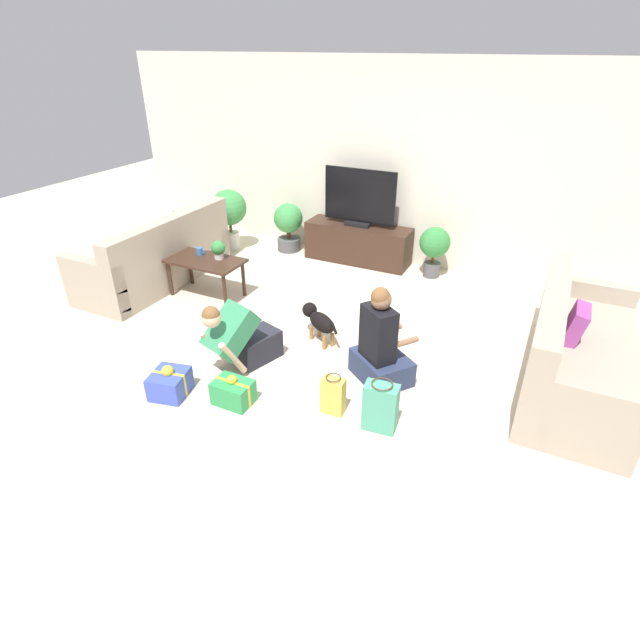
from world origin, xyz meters
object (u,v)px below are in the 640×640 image
object	(u,v)px
gift_box_a	(233,392)
tabletop_plant	(218,249)
person_sitting	(380,348)
dog	(319,320)
potted_plant_back_left	(288,224)
tv_console	(358,243)
sofa_left	(157,258)
potted_plant_corner_left	(229,211)
person_kneeling	(240,337)
gift_bag_b	(380,407)
potted_plant_back_right	(434,246)
coffee_table	(205,264)
gift_bag_a	(333,395)
gift_box_b	(170,383)
mug	(200,251)
tv	(360,200)
sofa_right	(576,355)

from	to	relation	value
gift_box_a	tabletop_plant	distance (m)	2.21
person_sitting	dog	world-z (taller)	person_sitting
potted_plant_back_left	tv_console	bearing A→B (deg)	2.65
sofa_left	potted_plant_corner_left	world-z (taller)	potted_plant_corner_left
potted_plant_corner_left	person_kneeling	size ratio (longest dim) A/B	1.09
potted_plant_corner_left	gift_bag_b	xyz separation A→B (m)	(3.38, -2.79, -0.37)
potted_plant_back_right	person_sitting	bearing A→B (deg)	-85.82
coffee_table	gift_bag_a	bearing A→B (deg)	-29.95
person_sitting	person_kneeling	bearing A→B (deg)	54.13
potted_plant_corner_left	tabletop_plant	size ratio (longest dim) A/B	3.95
gift_box_b	coffee_table	bearing A→B (deg)	117.82
potted_plant_back_left	mug	size ratio (longest dim) A/B	5.82
coffee_table	potted_plant_back_right	size ratio (longest dim) A/B	1.38
coffee_table	dog	bearing A→B (deg)	-11.51
sofa_left	gift_bag_b	distance (m)	3.80
coffee_table	tv_console	bearing A→B (deg)	56.10
gift_box_b	gift_bag_b	size ratio (longest dim) A/B	0.86
potted_plant_back_right	gift_box_a	xyz separation A→B (m)	(-0.82, -3.36, -0.32)
potted_plant_corner_left	coffee_table	bearing A→B (deg)	-65.51
potted_plant_back_left	person_sitting	distance (m)	3.41
tv_console	potted_plant_back_right	distance (m)	1.09
gift_bag_a	tabletop_plant	bearing A→B (deg)	146.57
coffee_table	gift_box_b	bearing A→B (deg)	-62.18
potted_plant_corner_left	gift_bag_a	distance (m)	4.07
coffee_table	dog	distance (m)	1.72
tv	gift_box_b	bearing A→B (deg)	-94.89
potted_plant_back_right	potted_plant_back_left	world-z (taller)	potted_plant_back_left
coffee_table	gift_bag_b	bearing A→B (deg)	-26.28
tv_console	tabletop_plant	world-z (taller)	tabletop_plant
potted_plant_corner_left	gift_box_a	size ratio (longest dim) A/B	2.66
potted_plant_back_left	mug	xyz separation A→B (m)	(-0.28, -1.67, 0.12)
dog	gift_box_a	bearing A→B (deg)	20.71
sofa_left	potted_plant_corner_left	distance (m)	1.42
sofa_right	person_sitting	size ratio (longest dim) A/B	2.21
tv	gift_bag_b	world-z (taller)	tv
sofa_left	gift_bag_b	bearing A→B (deg)	68.35
gift_box_a	mug	distance (m)	2.38
person_kneeling	mug	bearing A→B (deg)	156.62
sofa_left	mug	xyz separation A→B (m)	(0.67, 0.04, 0.20)
potted_plant_back_right	person_sitting	xyz separation A→B (m)	(0.18, -2.48, -0.10)
coffee_table	mug	xyz separation A→B (m)	(-0.14, 0.10, 0.11)
tv	gift_bag_b	size ratio (longest dim) A/B	2.27
sofa_left	sofa_right	distance (m)	4.86
potted_plant_back_right	person_kneeling	world-z (taller)	person_kneeling
sofa_right	gift_box_b	size ratio (longest dim) A/B	5.48
person_sitting	tabletop_plant	world-z (taller)	person_sitting
tv	gift_bag_b	bearing A→B (deg)	-64.60
gift_bag_b	tabletop_plant	xyz separation A→B (m)	(-2.58, 1.44, 0.38)
gift_box_a	gift_box_b	world-z (taller)	gift_box_b
gift_bag_b	gift_bag_a	bearing A→B (deg)	177.58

